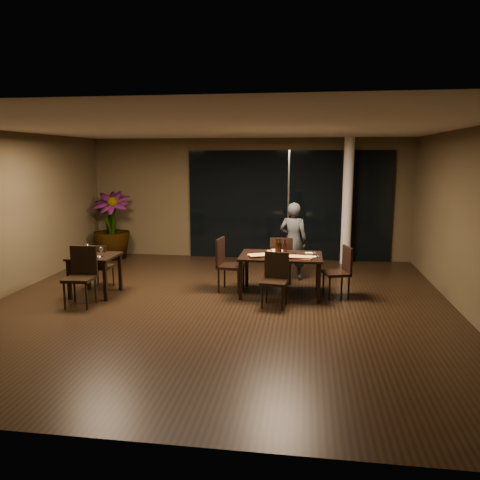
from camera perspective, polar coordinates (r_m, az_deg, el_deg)
name	(u,v)px	position (r m, az deg, el deg)	size (l,w,h in m)	color
ground	(220,305)	(8.18, -2.45, -7.94)	(8.00, 8.00, 0.00)	black
wall_back	(249,199)	(11.83, 1.09, 5.06)	(8.00, 0.10, 3.00)	#443A24
wall_front	(130,282)	(4.01, -13.27, -4.99)	(8.00, 0.10, 3.00)	#443A24
wall_right	(475,224)	(8.15, 26.73, 1.75)	(0.10, 8.00, 3.00)	#443A24
ceiling	(219,126)	(7.80, -2.62, 13.68)	(8.00, 8.00, 0.04)	silver
window_panel	(288,206)	(11.68, 5.92, 4.20)	(5.00, 0.06, 2.70)	black
column	(347,201)	(11.39, 12.95, 4.62)	(0.24, 0.24, 3.00)	white
main_table	(281,259)	(8.66, 5.01, -2.33)	(1.50, 1.00, 0.75)	black
side_table	(95,262)	(9.03, -17.29, -2.58)	(0.80, 0.80, 0.75)	black
chair_main_far	(281,258)	(9.41, 4.99, -2.18)	(0.50, 0.50, 0.97)	black
chair_main_near	(275,277)	(8.05, 4.33, -4.46)	(0.48, 0.48, 0.92)	black
chair_main_left	(227,262)	(8.92, -1.65, -2.64)	(0.52, 0.52, 1.02)	black
chair_main_right	(341,269)	(8.71, 12.20, -3.47)	(0.54, 0.54, 0.94)	black
chair_side_far	(99,264)	(9.47, -16.78, -2.83)	(0.41, 0.41, 0.87)	black
chair_side_near	(81,273)	(8.52, -18.76, -3.79)	(0.49, 0.49, 1.01)	black
diner	(293,241)	(9.78, 6.52, -0.13)	(0.55, 0.37, 1.62)	#2C2E31
potted_plant	(111,225)	(12.18, -15.41, 1.72)	(0.92, 0.92, 1.68)	#1E4C19
pizza_board_left	(263,256)	(8.51, 2.82, -1.96)	(0.53, 0.27, 0.01)	#452D16
pizza_board_right	(298,258)	(8.40, 7.14, -2.18)	(0.52, 0.26, 0.01)	#4D2918
oblong_pizza_left	(263,255)	(8.51, 2.82, -1.85)	(0.51, 0.23, 0.02)	maroon
oblong_pizza_right	(298,257)	(8.40, 7.14, -2.07)	(0.46, 0.21, 0.02)	maroon
round_pizza	(275,251)	(8.97, 4.35, -1.35)	(0.31, 0.31, 0.01)	#AE1A13
bottle_a	(277,247)	(8.69, 4.50, -0.82)	(0.06, 0.06, 0.28)	black
bottle_b	(285,247)	(8.63, 5.48, -0.86)	(0.07, 0.07, 0.30)	black
bottle_c	(280,246)	(8.70, 4.88, -0.78)	(0.06, 0.06, 0.29)	black
tumbler_left	(270,252)	(8.72, 3.66, -1.44)	(0.07, 0.07, 0.08)	white
tumbler_right	(294,252)	(8.74, 6.60, -1.46)	(0.07, 0.07, 0.08)	white
napkin_near	(314,257)	(8.53, 8.95, -2.04)	(0.18, 0.10, 0.01)	white
napkin_far	(310,253)	(8.86, 8.54, -1.58)	(0.18, 0.10, 0.01)	silver
wine_glass_a	(87,250)	(9.10, -18.12, -1.11)	(0.08, 0.08, 0.19)	white
wine_glass_b	(101,252)	(8.85, -16.56, -1.38)	(0.08, 0.08, 0.17)	white
side_napkin	(95,257)	(8.80, -17.25, -2.00)	(0.18, 0.11, 0.01)	white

